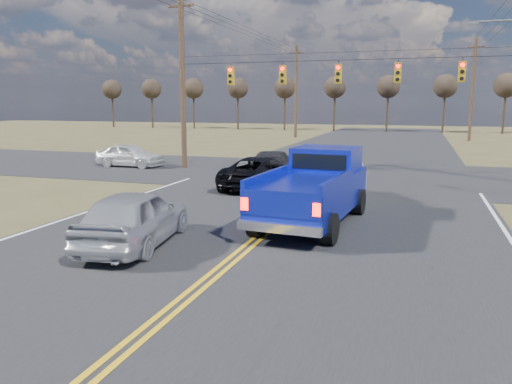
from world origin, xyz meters
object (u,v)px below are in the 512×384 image
(silver_suv, at_px, (134,217))
(cross_car_west, at_px, (130,155))
(white_car_queue, at_px, (340,182))
(black_suv, at_px, (261,172))
(dgrey_car_queue, at_px, (272,165))
(pickup_truck, at_px, (314,189))

(silver_suv, relative_size, cross_car_west, 1.12)
(silver_suv, height_order, white_car_queue, white_car_queue)
(black_suv, bearing_deg, dgrey_car_queue, -81.40)
(white_car_queue, xyz_separation_m, dgrey_car_queue, (-4.19, 5.09, -0.09))
(cross_car_west, bearing_deg, dgrey_car_queue, -98.79)
(pickup_truck, height_order, white_car_queue, pickup_truck)
(pickup_truck, distance_m, white_car_queue, 3.68)
(white_car_queue, height_order, cross_car_west, white_car_queue)
(black_suv, xyz_separation_m, dgrey_car_queue, (-0.28, 2.89, 0.01))
(dgrey_car_queue, height_order, cross_car_west, dgrey_car_queue)
(silver_suv, bearing_deg, pickup_truck, -144.41)
(white_car_queue, bearing_deg, dgrey_car_queue, -52.14)
(silver_suv, height_order, black_suv, silver_suv)
(black_suv, distance_m, white_car_queue, 4.49)
(pickup_truck, relative_size, white_car_queue, 1.30)
(dgrey_car_queue, bearing_deg, pickup_truck, 106.56)
(silver_suv, height_order, cross_car_west, silver_suv)
(cross_car_west, bearing_deg, white_car_queue, -114.51)
(pickup_truck, distance_m, cross_car_west, 17.15)
(silver_suv, xyz_separation_m, cross_car_west, (-9.34, 14.65, -0.08))
(silver_suv, xyz_separation_m, white_car_queue, (4.35, 7.65, 0.02))
(white_car_queue, relative_size, cross_car_west, 1.19)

